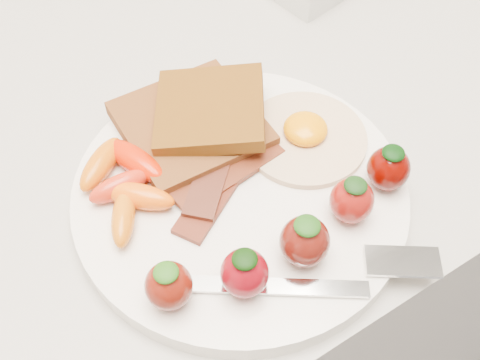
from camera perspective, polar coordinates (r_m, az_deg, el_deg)
counter at (r=0.95m, az=-6.54°, el=-11.53°), size 2.00×0.60×0.90m
plate at (r=0.49m, az=-0.00°, el=-1.34°), size 0.27×0.27×0.02m
toast_lower at (r=0.52m, az=-4.70°, el=5.22°), size 0.11×0.11×0.01m
toast_upper at (r=0.51m, az=-2.86°, el=6.69°), size 0.13×0.12×0.02m
fried_egg at (r=0.51m, az=6.18°, el=4.23°), size 0.12×0.12×0.02m
bacon_strips at (r=0.48m, az=-1.95°, el=0.30°), size 0.12×0.10×0.01m
baby_carrots at (r=0.48m, az=-10.92°, el=-0.19°), size 0.07×0.11×0.02m
strawberries at (r=0.44m, az=5.38°, el=-4.87°), size 0.23×0.06×0.04m
fork at (r=0.44m, az=9.00°, el=-8.89°), size 0.18×0.10×0.00m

